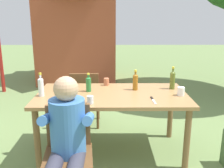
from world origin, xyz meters
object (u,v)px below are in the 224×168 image
at_px(cup_glass, 90,100).
at_px(cup_terracotta, 106,82).
at_px(person_in_white_shirt, 67,136).
at_px(table_knife, 153,100).
at_px(bottle_clear, 41,86).
at_px(chair_far_left, 85,96).
at_px(bottle_amber, 135,81).
at_px(brick_kiosk, 78,26).
at_px(dining_table, 112,100).
at_px(chair_near_left, 69,147).
at_px(bottle_olive, 172,79).
at_px(bottle_green, 89,84).
at_px(cup_white, 181,91).

xyz_separation_m(cup_glass, cup_terracotta, (0.16, 0.73, 0.01)).
distance_m(person_in_white_shirt, table_knife, 1.08).
bearing_deg(bottle_clear, chair_far_left, 64.15).
relative_size(bottle_amber, brick_kiosk, 0.10).
relative_size(dining_table, table_knife, 7.49).
bearing_deg(cup_terracotta, brick_kiosk, 102.57).
xyz_separation_m(chair_near_left, brick_kiosk, (-0.44, 4.65, 0.93)).
bearing_deg(person_in_white_shirt, cup_terracotta, 75.30).
bearing_deg(bottle_clear, bottle_olive, 10.32).
height_order(dining_table, brick_kiosk, brick_kiosk).
distance_m(bottle_green, bottle_olive, 1.06).
bearing_deg(table_knife, person_in_white_shirt, -143.38).
xyz_separation_m(bottle_green, table_knife, (0.74, -0.34, -0.10)).
bearing_deg(bottle_green, table_knife, -24.88).
xyz_separation_m(person_in_white_shirt, table_knife, (0.86, 0.64, 0.12)).
height_order(bottle_green, cup_glass, bottle_green).
height_order(person_in_white_shirt, cup_terracotta, person_in_white_shirt).
bearing_deg(bottle_olive, chair_near_left, -140.39).
height_order(person_in_white_shirt, table_knife, person_in_white_shirt).
bearing_deg(bottle_olive, cup_white, -82.42).
distance_m(person_in_white_shirt, cup_terracotta, 1.32).
height_order(bottle_green, cup_terracotta, bottle_green).
height_order(dining_table, bottle_clear, bottle_clear).
bearing_deg(bottle_clear, table_knife, -7.11).
bearing_deg(chair_near_left, dining_table, 62.03).
distance_m(bottle_clear, table_knife, 1.29).
relative_size(chair_near_left, bottle_green, 3.77).
bearing_deg(cup_glass, brick_kiosk, 98.30).
height_order(chair_far_left, bottle_clear, bottle_clear).
bearing_deg(chair_far_left, table_knife, -50.09).
height_order(bottle_olive, table_knife, bottle_olive).
height_order(bottle_amber, table_knife, bottle_amber).
relative_size(bottle_clear, bottle_amber, 1.08).
bearing_deg(cup_terracotta, cup_glass, -102.47).
bearing_deg(cup_white, chair_far_left, 144.70).
distance_m(person_in_white_shirt, bottle_olive, 1.62).
relative_size(bottle_olive, brick_kiosk, 0.11).
height_order(chair_far_left, bottle_green, bottle_green).
bearing_deg(bottle_green, cup_terracotta, 52.79).
relative_size(person_in_white_shirt, bottle_clear, 4.24).
distance_m(chair_far_left, cup_terracotta, 0.61).
xyz_separation_m(bottle_clear, cup_white, (1.63, 0.01, -0.07)).
distance_m(chair_far_left, bottle_amber, 1.01).
bearing_deg(table_knife, bottle_green, 155.12).
height_order(chair_near_left, bottle_green, bottle_green).
height_order(chair_near_left, bottle_olive, bottle_olive).
relative_size(cup_glass, brick_kiosk, 0.03).
bearing_deg(cup_white, bottle_amber, 155.11).
xyz_separation_m(bottle_clear, brick_kiosk, (-0.03, 3.96, 0.52)).
relative_size(bottle_green, table_knife, 0.96).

